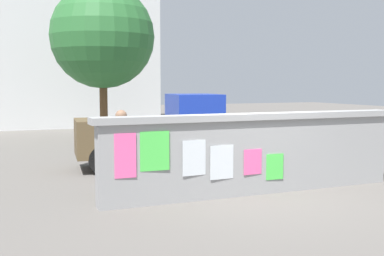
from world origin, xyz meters
TOP-DOWN VIEW (x-y plane):
  - ground at (0.00, 8.00)m, footprint 60.00×60.00m
  - poster_wall at (-0.01, -0.00)m, footprint 6.35×0.42m
  - auto_rickshaw_truck at (-0.84, 3.53)m, footprint 3.74×1.89m
  - motorcycle at (2.00, 1.91)m, footprint 1.88×0.66m
  - bicycle_near at (2.24, 5.34)m, footprint 1.67×0.57m
  - person_walking at (-2.40, 0.97)m, footprint 0.46×0.46m
  - tree_roadside at (-0.79, 9.98)m, footprint 3.88×3.88m
  - building_background at (-3.18, 17.59)m, footprint 13.06×5.55m

SIDE VIEW (x-z plane):
  - ground at x=0.00m, z-range 0.00..0.00m
  - bicycle_near at x=2.24m, z-range -0.11..0.84m
  - motorcycle at x=2.00m, z-range 0.03..0.90m
  - poster_wall at x=-0.01m, z-range 0.02..1.58m
  - auto_rickshaw_truck at x=-0.84m, z-range -0.02..1.83m
  - person_walking at x=-2.40m, z-range 0.18..1.80m
  - tree_roadside at x=-0.79m, z-range 0.96..6.78m
  - building_background at x=-3.18m, z-range 0.02..9.46m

